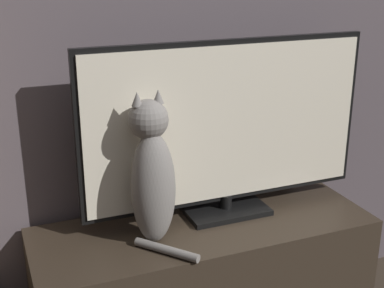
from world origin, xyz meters
The scene contains 3 objects.
tv_stand centered at (0.00, 0.96, 0.26)m, with size 1.22×0.44×0.51m.
tv centered at (0.11, 1.03, 0.85)m, with size 1.07×0.18×0.64m.
cat centered at (-0.20, 0.93, 0.75)m, with size 0.17×0.29×0.51m.
Camera 1 is at (-0.68, -0.60, 1.42)m, focal length 50.00 mm.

